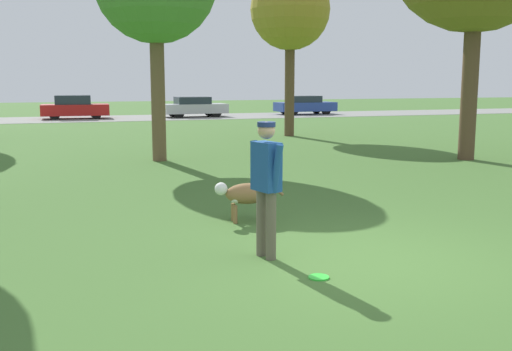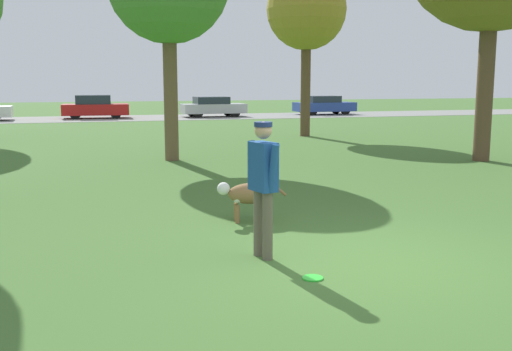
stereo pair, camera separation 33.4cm
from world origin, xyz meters
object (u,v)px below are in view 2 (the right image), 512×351
object	(u,v)px
dog	(248,194)
parked_car_red	(95,107)
parked_car_blue	(324,105)
tree_far_right	(307,11)
person	(263,178)
frisbee	(313,278)
parked_car_silver	(213,107)

from	to	relation	value
dog	parked_car_red	world-z (taller)	parked_car_red
parked_car_red	parked_car_blue	bearing A→B (deg)	2.53
dog	tree_far_right	distance (m)	15.77
person	parked_car_blue	bearing A→B (deg)	140.21
dog	frisbee	bearing A→B (deg)	96.01
person	frisbee	size ratio (longest dim) A/B	7.23
dog	frisbee	distance (m)	2.94
dog	frisbee	world-z (taller)	dog
person	dog	distance (m)	2.06
frisbee	parked_car_silver	bearing A→B (deg)	79.93
person	parked_car_blue	xyz separation A→B (m)	(13.37, 30.01, -0.40)
tree_far_right	parked_car_silver	xyz separation A→B (m)	(-0.86, 13.77, -4.31)
frisbee	parked_car_red	distance (m)	30.98
tree_far_right	parked_car_silver	size ratio (longest dim) A/B	1.65
parked_car_silver	parked_car_blue	bearing A→B (deg)	1.07
person	dog	size ratio (longest dim) A/B	1.53
frisbee	parked_car_red	size ratio (longest dim) A/B	0.06
dog	parked_car_blue	distance (m)	30.94
tree_far_right	parked_car_blue	bearing A→B (deg)	64.54
frisbee	parked_car_silver	size ratio (longest dim) A/B	0.06
frisbee	tree_far_right	bearing A→B (deg)	69.41
frisbee	parked_car_blue	xyz separation A→B (m)	(13.07, 30.97, 0.61)
dog	person	bearing A→B (deg)	86.96
parked_car_red	person	bearing A→B (deg)	-85.05
tree_far_right	parked_car_silver	distance (m)	14.45
person	tree_far_right	size ratio (longest dim) A/B	0.26
frisbee	person	bearing A→B (deg)	107.31
parked_car_red	parked_car_silver	world-z (taller)	parked_car_red
parked_car_blue	tree_far_right	bearing A→B (deg)	-117.81
dog	frisbee	size ratio (longest dim) A/B	4.72
parked_car_red	parked_car_silver	xyz separation A→B (m)	(7.05, -0.49, -0.04)
dog	parked_car_silver	distance (m)	28.05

